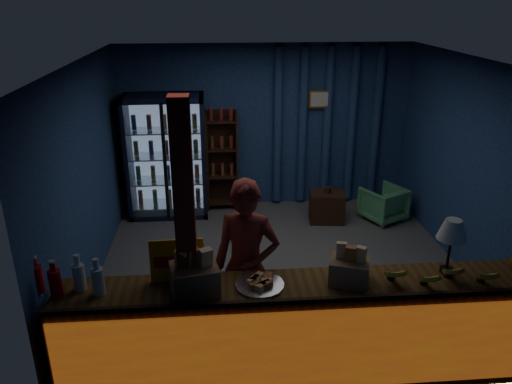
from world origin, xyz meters
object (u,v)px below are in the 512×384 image
(green_chair, at_px, (383,204))
(pastry_tray, at_px, (260,284))
(shopkeeper, at_px, (246,267))
(table_lamp, at_px, (452,232))

(green_chair, distance_m, pastry_tray, 3.98)
(shopkeeper, distance_m, table_lamp, 1.88)
(shopkeeper, relative_size, pastry_tray, 4.09)
(shopkeeper, bearing_deg, table_lamp, 3.65)
(green_chair, bearing_deg, pastry_tray, 28.61)
(green_chair, distance_m, table_lamp, 3.37)
(shopkeeper, height_order, table_lamp, shopkeeper)
(green_chair, xyz_separation_m, table_lamp, (-0.51, -3.14, 1.09))
(shopkeeper, xyz_separation_m, green_chair, (2.29, 2.77, -0.60))
(shopkeeper, distance_m, pastry_tray, 0.49)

